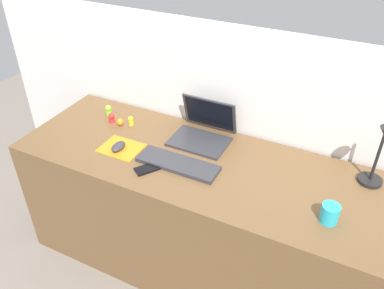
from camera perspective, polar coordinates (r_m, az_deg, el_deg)
The scene contains 14 objects.
ground_plane at distance 2.48m, azimuth 0.46°, elevation -16.11°, with size 6.00×6.00×0.00m, color slate.
back_wall at distance 2.29m, azimuth 4.60°, elevation 0.99°, with size 3.06×0.05×1.31m, color silver.
desk at distance 2.21m, azimuth 0.51°, elevation -10.02°, with size 1.86×0.66×0.74m, color brown.
laptop at distance 2.11m, azimuth 1.71°, elevation 2.25°, with size 0.30×0.27×0.21m.
keyboard at distance 1.93m, azimuth -2.07°, elevation -2.78°, with size 0.41×0.13×0.02m, color #333338.
mousepad at distance 2.08m, azimuth -10.15°, elevation -0.51°, with size 0.21×0.17×0.00m, color orange.
mouse at distance 2.06m, azimuth -10.56°, elevation -0.28°, with size 0.06×0.10×0.03m, color #333338.
cell_phone at distance 1.92m, azimuth -6.33°, elevation -3.44°, with size 0.06×0.13×0.01m, color black.
desk_lamp at distance 1.90m, azimuth 25.19°, elevation -1.71°, with size 0.11×0.15×0.34m.
coffee_mug at distance 1.72m, azimuth 19.23°, elevation -9.37°, with size 0.07×0.07×0.08m, color #28B7CC.
toy_figurine_red at distance 2.30m, azimuth -11.51°, elevation 3.84°, with size 0.04×0.04×0.06m.
toy_figurine_yellow at distance 2.25m, azimuth -8.80°, elevation 3.44°, with size 0.03×0.03×0.06m.
toy_figurine_lime at distance 2.37m, azimuth -11.94°, elevation 4.87°, with size 0.04×0.04×0.06m.
toy_figurine_orange at distance 2.26m, azimuth -10.33°, elevation 3.20°, with size 0.04×0.04×0.04m, color orange.
Camera 1 is at (0.68, -1.41, 1.92)m, focal length 37.02 mm.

